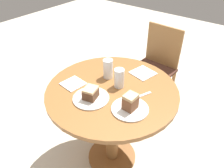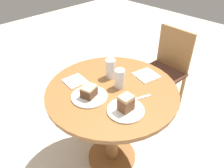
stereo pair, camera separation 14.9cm
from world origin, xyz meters
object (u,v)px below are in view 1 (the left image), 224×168
(glass_lemonade, at_px, (119,79))
(glass_water, at_px, (108,70))
(chair, at_px, (154,68))
(cake_slice_near, at_px, (130,102))
(cake_slice_far, at_px, (91,93))
(plate_near, at_px, (130,109))
(plate_far, at_px, (91,98))

(glass_lemonade, height_order, glass_water, glass_water)
(chair, relative_size, cake_slice_near, 8.76)
(cake_slice_far, height_order, glass_lemonade, glass_lemonade)
(plate_near, relative_size, glass_water, 1.59)
(glass_water, bearing_deg, plate_far, -75.18)
(cake_slice_far, relative_size, glass_water, 0.75)
(cake_slice_far, bearing_deg, glass_lemonade, 74.33)
(glass_water, bearing_deg, cake_slice_near, -30.99)
(plate_near, xyz_separation_m, glass_water, (-0.33, 0.20, 0.06))
(cake_slice_far, distance_m, glass_lemonade, 0.23)
(plate_near, height_order, cake_slice_near, cake_slice_near)
(glass_lemonade, bearing_deg, plate_far, -105.67)
(chair, distance_m, plate_near, 1.04)
(chair, bearing_deg, plate_near, -68.22)
(cake_slice_far, height_order, glass_water, glass_water)
(plate_near, height_order, glass_water, glass_water)
(glass_lemonade, bearing_deg, chair, 98.86)
(plate_near, bearing_deg, glass_lemonade, 141.96)
(plate_far, bearing_deg, glass_water, 104.82)
(chair, height_order, cake_slice_near, chair)
(chair, distance_m, glass_lemonade, 0.88)
(plate_near, xyz_separation_m, cake_slice_near, (-0.00, 0.00, 0.06))
(plate_far, relative_size, glass_lemonade, 1.73)
(plate_near, distance_m, glass_water, 0.39)
(plate_far, bearing_deg, plate_near, 15.28)
(chair, height_order, plate_far, chair)
(plate_far, bearing_deg, glass_lemonade, 74.33)
(cake_slice_far, bearing_deg, glass_water, 104.82)
(cake_slice_near, xyz_separation_m, glass_water, (-0.33, 0.20, 0.00))
(chair, xyz_separation_m, glass_water, (-0.01, -0.75, 0.35))
(cake_slice_far, xyz_separation_m, glass_water, (-0.07, 0.27, 0.02))
(plate_far, bearing_deg, chair, 93.45)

